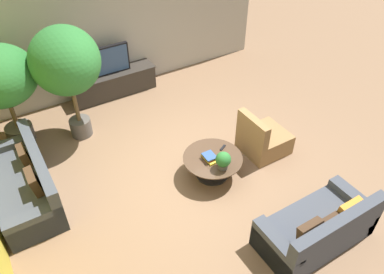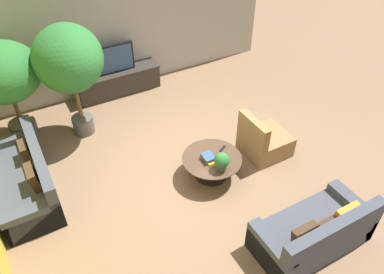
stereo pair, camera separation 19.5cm
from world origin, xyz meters
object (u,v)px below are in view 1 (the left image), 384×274
object	(u,v)px
television	(110,60)
couch_near_entry	(318,229)
coffee_table	(213,163)
media_console	(114,83)
armchair_wicker	(262,140)
potted_palm_corner	(66,63)
couch_by_wall	(26,184)
potted_palm_tall	(0,79)
potted_plant_tabletop	(223,160)

from	to	relation	value
television	couch_near_entry	size ratio (longest dim) A/B	0.50
television	coffee_table	bearing A→B (deg)	-82.28
media_console	couch_near_entry	bearing A→B (deg)	-79.47
armchair_wicker	potted_palm_corner	distance (m)	3.80
couch_by_wall	armchair_wicker	xyz separation A→B (m)	(4.04, -1.10, -0.01)
potted_palm_tall	potted_plant_tabletop	distance (m)	4.12
coffee_table	armchair_wicker	xyz separation A→B (m)	(1.16, 0.05, -0.02)
television	potted_plant_tabletop	size ratio (longest dim) A/B	2.65
coffee_table	potted_plant_tabletop	bearing A→B (deg)	-90.27
couch_by_wall	couch_near_entry	bearing A→B (deg)	47.80
potted_palm_corner	potted_palm_tall	bearing A→B (deg)	158.44
couch_near_entry	potted_palm_corner	bearing A→B (deg)	-63.46
media_console	potted_palm_tall	world-z (taller)	potted_palm_tall
couch_near_entry	potted_plant_tabletop	size ratio (longest dim) A/B	5.34
media_console	couch_by_wall	bearing A→B (deg)	-137.72
potted_palm_tall	potted_palm_corner	bearing A→B (deg)	-21.56
couch_by_wall	potted_plant_tabletop	size ratio (longest dim) A/B	6.36
media_console	television	xyz separation A→B (m)	(0.00, -0.00, 0.58)
coffee_table	potted_palm_tall	size ratio (longest dim) A/B	0.52
couch_by_wall	coffee_table	bearing A→B (deg)	68.18
media_console	potted_plant_tabletop	world-z (taller)	potted_plant_tabletop
armchair_wicker	potted_palm_corner	bearing A→B (deg)	50.59
armchair_wicker	potted_palm_tall	xyz separation A→B (m)	(-3.82, 2.68, 1.11)
coffee_table	armchair_wicker	bearing A→B (deg)	2.64
media_console	couch_near_entry	distance (m)	5.39
couch_by_wall	couch_near_entry	size ratio (longest dim) A/B	1.19
coffee_table	potted_palm_corner	distance (m)	3.10
potted_palm_corner	potted_plant_tabletop	size ratio (longest dim) A/B	7.04
media_console	potted_plant_tabletop	distance (m)	3.70
television	potted_palm_tall	size ratio (longest dim) A/B	0.43
couch_near_entry	potted_palm_corner	world-z (taller)	potted_palm_corner
potted_palm_tall	potted_plant_tabletop	size ratio (longest dim) A/B	6.21
couch_by_wall	potted_palm_tall	size ratio (longest dim) A/B	1.02
media_console	potted_palm_corner	size ratio (longest dim) A/B	0.85
armchair_wicker	television	bearing A→B (deg)	25.97
media_console	couch_by_wall	distance (m)	3.28
media_console	armchair_wicker	size ratio (longest dim) A/B	2.24
media_console	coffee_table	distance (m)	3.39
media_console	coffee_table	world-z (taller)	media_console
couch_by_wall	potted_palm_tall	bearing A→B (deg)	172.12
couch_near_entry	armchair_wicker	distance (m)	2.09
couch_near_entry	potted_plant_tabletop	bearing A→B (deg)	-72.07
coffee_table	potted_palm_tall	distance (m)	3.97
potted_palm_tall	armchair_wicker	bearing A→B (deg)	-35.08
coffee_table	potted_palm_tall	xyz separation A→B (m)	(-2.67, 2.74, 1.10)
couch_by_wall	armchair_wicker	distance (m)	4.19
television	couch_near_entry	xyz separation A→B (m)	(0.99, -5.30, -0.58)
armchair_wicker	potted_plant_tabletop	distance (m)	1.25
couch_by_wall	potted_plant_tabletop	bearing A→B (deg)	63.27
couch_near_entry	coffee_table	bearing A→B (deg)	-74.71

